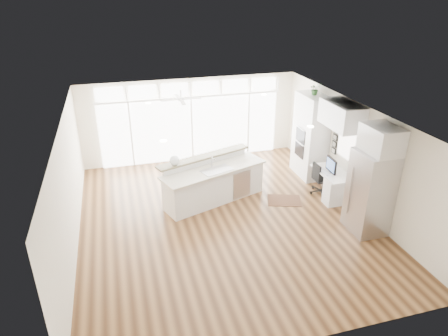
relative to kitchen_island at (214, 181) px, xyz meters
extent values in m
cube|color=#492C16|center=(0.01, -0.98, -0.59)|extent=(7.00, 8.00, 0.02)
cube|color=white|center=(0.01, -0.98, 2.12)|extent=(7.00, 8.00, 0.02)
cube|color=white|center=(0.01, 3.02, 0.77)|extent=(7.00, 0.04, 2.70)
cube|color=white|center=(0.01, -4.98, 0.77)|extent=(7.00, 0.04, 2.70)
cube|color=white|center=(-3.49, -0.98, 0.77)|extent=(0.04, 8.00, 2.70)
cube|color=white|center=(3.51, -0.98, 0.77)|extent=(0.04, 8.00, 2.70)
cube|color=white|center=(0.01, 2.96, 0.47)|extent=(5.80, 0.06, 2.08)
cube|color=white|center=(0.01, 2.96, 1.80)|extent=(5.90, 0.06, 0.40)
cube|color=white|center=(3.47, -0.68, 0.97)|extent=(0.04, 0.85, 0.85)
cube|color=white|center=(-0.49, 1.82, 1.90)|extent=(1.16, 1.16, 0.32)
cube|color=white|center=(0.01, -0.78, 2.10)|extent=(3.40, 3.00, 0.02)
cube|color=white|center=(3.18, 0.82, 0.67)|extent=(0.64, 1.20, 2.50)
cube|color=white|center=(3.14, -0.68, -0.20)|extent=(0.72, 1.30, 0.76)
cube|color=white|center=(3.18, -0.68, 1.77)|extent=(0.64, 1.30, 0.64)
cube|color=#B8B8BD|center=(3.12, -2.33, 0.42)|extent=(0.76, 0.90, 2.00)
cube|color=white|center=(3.18, -2.33, 1.72)|extent=(0.64, 0.90, 0.60)
cube|color=black|center=(3.47, -0.06, 0.82)|extent=(0.06, 0.22, 0.80)
cube|color=white|center=(0.00, 0.00, 0.00)|extent=(3.11, 2.01, 1.16)
cube|color=black|center=(1.82, -0.54, -0.57)|extent=(1.06, 0.90, 0.01)
cube|color=black|center=(2.99, -0.42, -0.13)|extent=(0.48, 0.44, 0.90)
sphere|color=white|center=(-1.03, 0.06, 0.71)|extent=(0.35, 0.35, 0.26)
cube|color=black|center=(3.06, -0.68, 0.40)|extent=(0.12, 0.53, 0.44)
cube|color=white|center=(2.89, -0.68, 0.19)|extent=(0.14, 0.31, 0.02)
imported|color=#2E632A|center=(3.18, 0.82, 2.05)|extent=(0.33, 0.36, 0.26)
camera|label=1|loc=(-2.33, -9.22, 4.82)|focal=32.00mm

